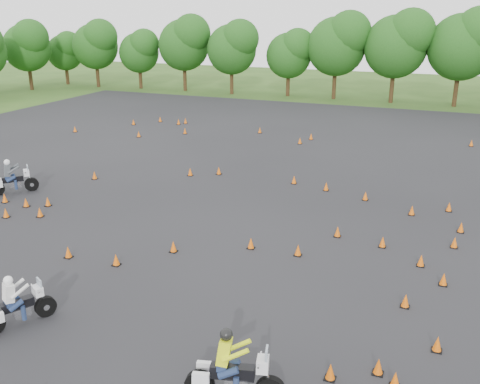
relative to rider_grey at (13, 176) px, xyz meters
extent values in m
plane|color=#2D5119|center=(12.52, -2.64, -0.95)|extent=(140.00, 140.00, 0.00)
plane|color=black|center=(12.52, 3.36, -0.95)|extent=(62.00, 62.00, 0.00)
cone|color=#DF5B09|center=(11.69, 18.07, -0.72)|extent=(0.26, 0.26, 0.45)
cone|color=#DF5B09|center=(21.82, 5.67, -0.72)|extent=(0.26, 0.26, 0.45)
cone|color=#DF5B09|center=(2.47, 3.65, -0.72)|extent=(0.26, 0.26, 0.45)
cone|color=#DF5B09|center=(21.79, -6.52, -0.72)|extent=(0.26, 0.26, 0.45)
cone|color=#DF5B09|center=(13.53, 7.11, -0.72)|extent=(0.26, 0.26, 0.45)
cone|color=#DF5B09|center=(21.82, -2.30, -0.72)|extent=(0.26, 0.26, 0.45)
cone|color=#DF5B09|center=(-2.37, 19.77, -0.72)|extent=(0.26, 0.26, 0.45)
cone|color=#DF5B09|center=(11.49, -3.41, -0.72)|extent=(0.26, 0.26, 0.45)
cone|color=#DF5B09|center=(3.04, -0.99, -0.72)|extent=(0.26, 0.26, 0.45)
cone|color=#DF5B09|center=(3.71, -2.32, -0.72)|extent=(0.26, 0.26, 0.45)
cone|color=#DF5B09|center=(14.31, -1.94, -0.72)|extent=(0.26, 0.26, 0.45)
cone|color=#DF5B09|center=(22.13, 1.26, -0.72)|extent=(0.26, 0.26, 0.45)
cone|color=#DF5B09|center=(17.75, 5.81, -0.72)|extent=(0.26, 0.26, 0.45)
cone|color=#DF5B09|center=(7.30, 18.77, -0.72)|extent=(0.26, 0.26, 0.45)
cone|color=#DF5B09|center=(7.35, 6.31, -0.72)|extent=(0.26, 0.26, 0.45)
cone|color=#DF5B09|center=(-6.70, 13.60, -0.72)|extent=(0.26, 0.26, 0.45)
cone|color=#DF5B09|center=(0.03, 19.95, -0.72)|extent=(0.26, 0.26, 0.45)
cone|color=#DF5B09|center=(20.17, 4.50, -0.72)|extent=(0.26, 0.26, 0.45)
cone|color=#DF5B09|center=(-0.33, 19.34, -0.72)|extent=(0.26, 0.26, 0.45)
cone|color=#DF5B09|center=(16.31, -1.87, -0.72)|extent=(0.26, 0.26, 0.45)
cone|color=#DF5B09|center=(-0.95, 13.95, -0.72)|extent=(0.26, 0.26, 0.45)
cone|color=#DF5B09|center=(1.86, 16.31, -0.72)|extent=(0.26, 0.26, 0.45)
cone|color=#DF5B09|center=(20.96, -1.03, -0.72)|extent=(0.26, 0.26, 0.45)
cone|color=#DF5B09|center=(20.70, -4.35, -0.72)|extent=(0.26, 0.26, 0.45)
cone|color=#DF5B09|center=(17.39, 0.59, -0.72)|extent=(0.26, 0.26, 0.45)
cone|color=#DF5B09|center=(2.26, -2.99, -0.72)|extent=(0.26, 0.26, 0.45)
cone|color=#DF5B09|center=(23.00, 20.30, -0.72)|extent=(0.26, 0.26, 0.45)
cone|color=#DF5B09|center=(11.27, 16.43, -0.72)|extent=(0.26, 0.26, 0.45)
cone|color=#DF5B09|center=(22.38, 3.10, -0.72)|extent=(0.26, 0.26, 0.45)
cone|color=#DF5B09|center=(0.62, -1.38, -0.72)|extent=(0.26, 0.26, 0.45)
cone|color=#DF5B09|center=(-3.88, 17.82, -0.72)|extent=(0.26, 0.26, 0.45)
cone|color=#DF5B09|center=(10.01, -5.30, -0.72)|extent=(0.26, 0.26, 0.45)
cone|color=#DF5B09|center=(8.83, 7.19, -0.72)|extent=(0.26, 0.26, 0.45)
cone|color=#DF5B09|center=(2.10, -1.48, -0.72)|extent=(0.26, 0.26, 0.45)
cone|color=#DF5B09|center=(20.35, -8.19, -0.72)|extent=(0.26, 0.26, 0.45)
cone|color=#DF5B09|center=(15.50, 6.59, -0.72)|extent=(0.26, 0.26, 0.45)
cone|color=#DF5B09|center=(20.83, -8.60, -0.72)|extent=(0.26, 0.26, 0.45)
cone|color=#DF5B09|center=(19.36, 0.21, -0.72)|extent=(0.26, 0.26, 0.45)
cone|color=#DF5B09|center=(7.85, -5.43, -0.72)|extent=(0.26, 0.26, 0.45)
cone|color=#DF5B09|center=(19.19, -8.89, -0.72)|extent=(0.26, 0.26, 0.45)
camera|label=1|loc=(21.35, -20.86, 8.43)|focal=40.00mm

